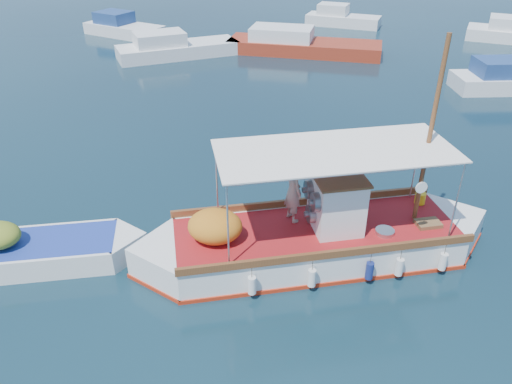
# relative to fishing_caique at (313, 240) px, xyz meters

# --- Properties ---
(ground) EXTENTS (160.00, 160.00, 0.00)m
(ground) POSITION_rel_fishing_caique_xyz_m (-0.47, 0.45, -0.55)
(ground) COLOR black
(ground) RESTS_ON ground
(fishing_caique) EXTENTS (9.67, 4.85, 6.18)m
(fishing_caique) POSITION_rel_fishing_caique_xyz_m (0.00, 0.00, 0.00)
(fishing_caique) COLOR white
(fishing_caique) RESTS_ON ground
(dinghy) EXTENTS (5.93, 2.86, 1.50)m
(dinghy) POSITION_rel_fishing_caique_xyz_m (-7.61, -1.24, -0.23)
(dinghy) COLOR white
(dinghy) RESTS_ON ground
(bg_boat_nw) EXTENTS (7.74, 5.80, 1.80)m
(bg_boat_nw) POSITION_rel_fishing_caique_xyz_m (-9.13, 19.55, -0.05)
(bg_boat_nw) COLOR silver
(bg_boat_nw) RESTS_ON ground
(bg_boat_n) EXTENTS (10.00, 3.82, 1.80)m
(bg_boat_n) POSITION_rel_fishing_caique_xyz_m (-1.38, 21.36, -0.05)
(bg_boat_n) COLOR maroon
(bg_boat_n) RESTS_ON ground
(bg_boat_far_w) EXTENTS (6.41, 4.48, 1.80)m
(bg_boat_far_w) POSITION_rel_fishing_caique_xyz_m (-14.45, 24.79, -0.05)
(bg_boat_far_w) COLOR silver
(bg_boat_far_w) RESTS_ON ground
(bg_boat_far_n) EXTENTS (5.98, 3.31, 1.80)m
(bg_boat_far_n) POSITION_rel_fishing_caique_xyz_m (1.50, 29.97, -0.05)
(bg_boat_far_n) COLOR silver
(bg_boat_far_n) RESTS_ON ground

